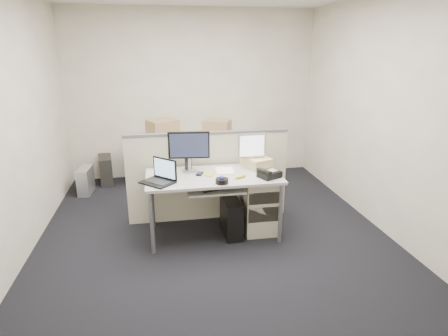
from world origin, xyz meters
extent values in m
cube|color=black|center=(0.00, 0.00, -0.01)|extent=(4.00, 4.50, 0.01)
cube|color=#B7AB9B|center=(0.00, 2.25, 1.35)|extent=(4.00, 0.02, 2.70)
cube|color=#B7AB9B|center=(0.00, -2.25, 1.35)|extent=(4.00, 0.02, 2.70)
cube|color=#B7AB9B|center=(-2.00, 0.00, 1.35)|extent=(0.02, 4.50, 2.70)
cube|color=#B7AB9B|center=(2.00, 0.00, 1.35)|extent=(0.02, 4.50, 2.70)
cube|color=#B5B1AA|center=(0.00, 0.00, 0.71)|extent=(1.50, 0.75, 0.03)
cylinder|color=slate|center=(-0.70, -0.33, 0.35)|extent=(0.04, 0.04, 0.70)
cylinder|color=slate|center=(-0.70, 0.33, 0.35)|extent=(0.04, 0.04, 0.70)
cylinder|color=slate|center=(0.70, -0.33, 0.35)|extent=(0.04, 0.04, 0.70)
cylinder|color=slate|center=(0.70, 0.33, 0.35)|extent=(0.04, 0.04, 0.70)
cube|color=#B5B1AA|center=(0.00, -0.18, 0.62)|extent=(0.62, 0.32, 0.02)
cube|color=#B6AE99|center=(0.55, 0.05, 0.33)|extent=(0.40, 0.55, 0.65)
cube|color=beige|center=(0.00, 0.45, 0.55)|extent=(2.00, 0.06, 1.10)
cube|color=#B6AE99|center=(0.00, 1.93, 0.36)|extent=(2.00, 0.60, 0.72)
cube|color=black|center=(-0.25, 0.18, 0.96)|extent=(0.49, 0.23, 0.47)
cube|color=#B7B7BC|center=(0.48, 0.18, 0.94)|extent=(0.35, 0.19, 0.41)
cube|color=black|center=(-0.62, -0.16, 0.85)|extent=(0.41, 0.41, 0.25)
cylinder|color=black|center=(0.05, -0.28, 0.76)|extent=(0.15, 0.15, 0.05)
cube|color=black|center=(0.60, -0.18, 0.77)|extent=(0.28, 0.26, 0.07)
cube|color=white|center=(0.15, 0.12, 0.74)|extent=(0.22, 0.27, 0.01)
cube|color=yellow|center=(-0.05, 0.00, 0.74)|extent=(0.12, 0.12, 0.01)
cylinder|color=black|center=(-0.26, 0.22, 0.82)|extent=(0.11, 0.11, 0.17)
ellipsoid|color=yellow|center=(0.28, -0.15, 0.75)|extent=(0.16, 0.11, 0.04)
cube|color=black|center=(-0.15, 0.05, 0.74)|extent=(0.10, 0.13, 0.02)
cube|color=tan|center=(0.55, 0.20, 0.79)|extent=(0.36, 0.40, 0.12)
cube|color=black|center=(0.05, -0.14, 0.64)|extent=(0.47, 0.27, 0.02)
cube|color=black|center=(0.20, -0.04, 0.22)|extent=(0.20, 0.47, 0.43)
cube|color=black|center=(-1.45, 2.03, 0.22)|extent=(0.25, 0.49, 0.44)
cube|color=#B7B7BC|center=(-1.70, 1.63, 0.19)|extent=(0.20, 0.43, 0.39)
cube|color=tan|center=(-0.52, 1.81, 0.88)|extent=(0.53, 0.49, 0.32)
cube|color=tan|center=(0.34, 1.81, 0.86)|extent=(0.49, 0.45, 0.29)
cube|color=maroon|center=(-0.55, 1.83, 0.86)|extent=(0.08, 0.31, 0.29)
camera|label=1|loc=(-0.58, -3.93, 2.10)|focal=30.00mm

